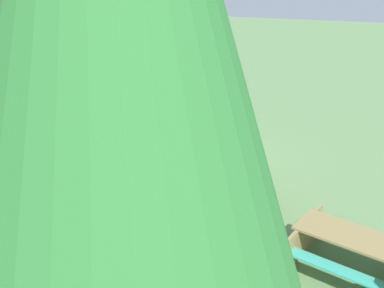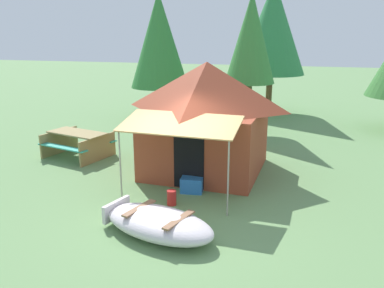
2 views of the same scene
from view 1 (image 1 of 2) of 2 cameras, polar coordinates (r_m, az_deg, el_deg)
name	(u,v)px [view 1 (image 1 of 2)]	position (r m, az deg, el deg)	size (l,w,h in m)	color
ground_plane	(191,171)	(11.49, -0.15, -3.58)	(80.00, 80.00, 0.00)	#658C55
beached_rowboat	(209,146)	(12.45, 2.27, -0.27)	(2.56, 1.78, 0.47)	silver
canvas_cabin_tent	(143,152)	(8.75, -6.53, -1.11)	(3.31, 4.46, 2.99)	#9A3F27
picnic_table	(349,248)	(8.14, 20.02, -12.86)	(2.14, 1.91, 0.78)	#937F4D
cooler_box	(175,179)	(10.64, -2.23, -4.71)	(0.52, 0.40, 0.37)	blue
fuel_can	(197,168)	(11.26, 0.68, -3.20)	(0.21, 0.21, 0.34)	red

